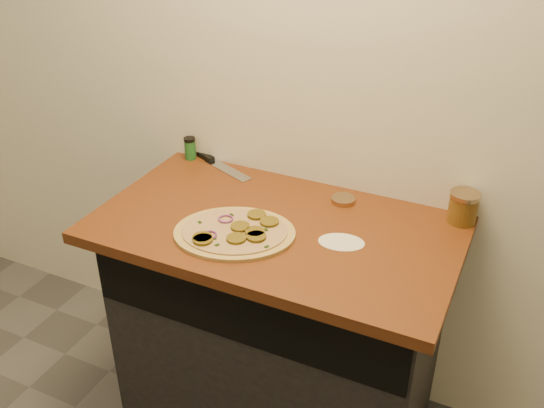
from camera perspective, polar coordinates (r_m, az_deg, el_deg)
The scene contains 8 objects.
cabinet at distance 2.31m, azimuth 0.66°, elevation -11.44°, with size 1.10×0.60×0.86m, color black.
countertop at distance 2.01m, azimuth 0.38°, elevation -2.30°, with size 1.20×0.70×0.04m, color brown.
pizza at distance 1.94m, azimuth -3.50°, elevation -2.66°, with size 0.50×0.50×0.03m.
chefs_knife at distance 2.40m, azimuth -5.48°, elevation 3.97°, with size 0.34×0.17×0.02m.
mason_jar_lid at distance 2.13m, azimuth 6.72°, elevation 0.39°, with size 0.08×0.08×0.02m, color tan.
salsa_jar at distance 2.08m, azimuth 17.55°, elevation -0.28°, with size 0.10×0.10×0.11m.
spice_shaker at distance 2.44m, azimuth -7.73°, elevation 5.22°, with size 0.05×0.05×0.09m.
flour_spill at distance 1.92m, azimuth 6.54°, elevation -3.58°, with size 0.15×0.15×0.00m, color silver.
Camera 1 is at (0.72, -0.13, 1.95)m, focal length 40.00 mm.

